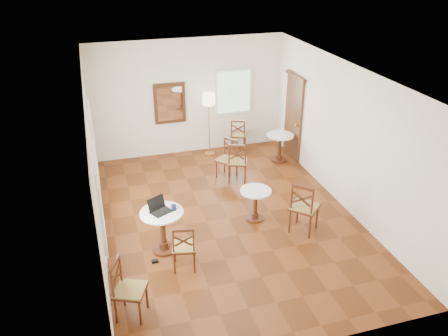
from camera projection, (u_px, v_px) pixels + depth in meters
name	position (u px, v px, depth m)	size (l,w,h in m)	color
ground	(228.00, 218.00, 9.47)	(7.00, 7.00, 0.00)	#622C10
room_shell	(221.00, 128.00, 8.85)	(5.02, 7.02, 3.01)	white
cafe_table_near	(163.00, 227.00, 8.27)	(0.78, 0.78, 0.82)	#4D2413
cafe_table_mid	(255.00, 201.00, 9.26)	(0.63, 0.63, 0.67)	#4D2413
cafe_table_back	(280.00, 145.00, 11.73)	(0.68, 0.68, 0.72)	#4D2413
chair_near_a	(184.00, 247.00, 7.83)	(0.49, 0.49, 0.90)	#4D2413
chair_near_b	(128.00, 290.00, 6.82)	(0.59, 0.59, 0.98)	#4D2413
chair_mid_a	(237.00, 162.00, 10.73)	(0.58, 0.58, 0.99)	#4D2413
chair_mid_b	(304.00, 207.00, 8.82)	(0.70, 0.70, 1.08)	#4D2413
chair_back_a	(238.00, 134.00, 12.34)	(0.55, 0.55, 0.90)	#4D2413
chair_back_b	(227.00, 159.00, 10.93)	(0.61, 0.61, 0.93)	#4D2413
floor_lamp	(209.00, 103.00, 11.66)	(0.32, 0.32, 1.66)	#BF8C3F
laptop	(159.00, 208.00, 8.13)	(0.44, 0.42, 0.25)	black
mouse	(161.00, 211.00, 8.13)	(0.11, 0.07, 0.04)	black
navy_mug	(174.00, 207.00, 8.17)	(0.13, 0.09, 0.10)	black
water_glass	(162.00, 211.00, 8.08)	(0.05, 0.05, 0.09)	white
power_adapter	(155.00, 261.00, 8.16)	(0.11, 0.07, 0.05)	black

